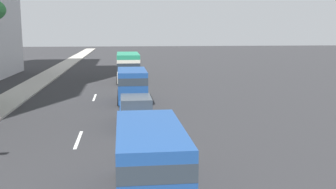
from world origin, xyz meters
TOP-DOWN VIEW (x-y plane):
  - ground_plane at (31.50, 0.00)m, footprint 198.00×198.00m
  - sidewalk_right at (31.50, 6.36)m, footprint 162.00×2.65m
  - lane_stripe_mid at (16.21, 0.00)m, footprint 3.20×0.16m
  - lane_stripe_far at (28.56, 0.00)m, footprint 3.20×0.16m
  - car_lead at (18.83, -2.93)m, footprint 4.54×1.90m
  - van_second at (9.08, -3.01)m, footprint 5.26×2.21m
  - van_third at (26.30, -2.95)m, footprint 4.93×2.21m
  - minibus_fourth at (38.04, -2.87)m, footprint 6.78×2.37m

SIDE VIEW (x-z plane):
  - ground_plane at x=31.50m, z-range 0.00..0.00m
  - lane_stripe_mid at x=16.21m, z-range 0.00..0.01m
  - lane_stripe_far at x=28.56m, z-range 0.00..0.01m
  - sidewalk_right at x=31.50m, z-range 0.00..0.15m
  - car_lead at x=18.83m, z-range -0.05..1.62m
  - van_second at x=9.08m, z-range 0.17..2.50m
  - van_third at x=26.30m, z-range 0.18..2.59m
  - minibus_fourth at x=38.04m, z-range 0.15..3.11m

